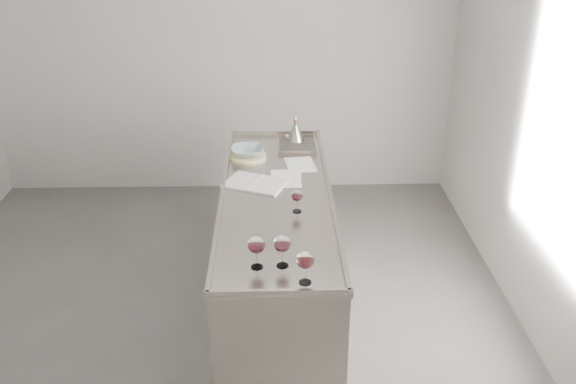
{
  "coord_description": "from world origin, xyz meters",
  "views": [
    {
      "loc": [
        0.48,
        -3.64,
        2.83
      ],
      "look_at": [
        0.58,
        0.18,
        1.02
      ],
      "focal_mm": 40.0,
      "sensor_mm": 36.0,
      "label": 1
    }
  ],
  "objects_px": {
    "counter": "(277,254)",
    "wine_glass_small": "(297,196)",
    "wine_glass_right": "(305,261)",
    "wine_glass_middle": "(282,244)",
    "wine_funnel": "(295,132)",
    "wine_glass_left": "(256,245)",
    "notebook": "(255,183)",
    "ceramic_bowl": "(247,151)"
  },
  "relations": [
    {
      "from": "counter",
      "to": "ceramic_bowl",
      "type": "distance_m",
      "value": 0.89
    },
    {
      "from": "wine_glass_middle",
      "to": "wine_glass_small",
      "type": "relative_size",
      "value": 1.24
    },
    {
      "from": "ceramic_bowl",
      "to": "counter",
      "type": "bearing_deg",
      "value": -72.46
    },
    {
      "from": "wine_glass_left",
      "to": "notebook",
      "type": "relative_size",
      "value": 0.39
    },
    {
      "from": "ceramic_bowl",
      "to": "notebook",
      "type": "bearing_deg",
      "value": -82.02
    },
    {
      "from": "wine_funnel",
      "to": "counter",
      "type": "bearing_deg",
      "value": -99.14
    },
    {
      "from": "wine_glass_left",
      "to": "ceramic_bowl",
      "type": "xyz_separation_m",
      "value": [
        -0.1,
        1.61,
        -0.09
      ]
    },
    {
      "from": "counter",
      "to": "wine_funnel",
      "type": "relative_size",
      "value": 10.93
    },
    {
      "from": "counter",
      "to": "wine_glass_right",
      "type": "bearing_deg",
      "value": -82.5
    },
    {
      "from": "wine_glass_middle",
      "to": "ceramic_bowl",
      "type": "bearing_deg",
      "value": 98.63
    },
    {
      "from": "wine_glass_right",
      "to": "wine_funnel",
      "type": "bearing_deg",
      "value": 89.28
    },
    {
      "from": "wine_glass_right",
      "to": "wine_funnel",
      "type": "height_order",
      "value": "wine_funnel"
    },
    {
      "from": "wine_glass_left",
      "to": "wine_glass_right",
      "type": "height_order",
      "value": "wine_glass_left"
    },
    {
      "from": "counter",
      "to": "notebook",
      "type": "bearing_deg",
      "value": 128.46
    },
    {
      "from": "wine_glass_middle",
      "to": "wine_glass_right",
      "type": "distance_m",
      "value": 0.21
    },
    {
      "from": "wine_glass_left",
      "to": "wine_glass_small",
      "type": "xyz_separation_m",
      "value": [
        0.25,
        0.67,
        -0.03
      ]
    },
    {
      "from": "counter",
      "to": "wine_funnel",
      "type": "height_order",
      "value": "wine_funnel"
    },
    {
      "from": "notebook",
      "to": "wine_glass_middle",
      "type": "bearing_deg",
      "value": -57.84
    },
    {
      "from": "wine_glass_left",
      "to": "wine_glass_middle",
      "type": "relative_size",
      "value": 1.01
    },
    {
      "from": "notebook",
      "to": "ceramic_bowl",
      "type": "relative_size",
      "value": 2.0
    },
    {
      "from": "wine_glass_small",
      "to": "wine_funnel",
      "type": "xyz_separation_m",
      "value": [
        0.04,
        1.3,
        -0.04
      ]
    },
    {
      "from": "wine_glass_left",
      "to": "wine_funnel",
      "type": "relative_size",
      "value": 0.87
    },
    {
      "from": "wine_glass_middle",
      "to": "wine_funnel",
      "type": "distance_m",
      "value": 1.97
    },
    {
      "from": "notebook",
      "to": "wine_funnel",
      "type": "relative_size",
      "value": 2.24
    },
    {
      "from": "counter",
      "to": "wine_glass_small",
      "type": "height_order",
      "value": "wine_glass_small"
    },
    {
      "from": "wine_glass_left",
      "to": "notebook",
      "type": "height_order",
      "value": "wine_glass_left"
    },
    {
      "from": "counter",
      "to": "wine_funnel",
      "type": "xyz_separation_m",
      "value": [
        0.17,
        1.05,
        0.54
      ]
    },
    {
      "from": "wine_glass_right",
      "to": "ceramic_bowl",
      "type": "xyz_separation_m",
      "value": [
        -0.36,
        1.77,
        -0.08
      ]
    },
    {
      "from": "counter",
      "to": "wine_glass_left",
      "type": "distance_m",
      "value": 1.11
    },
    {
      "from": "wine_glass_left",
      "to": "wine_glass_middle",
      "type": "xyz_separation_m",
      "value": [
        0.14,
        0.01,
        -0.0
      ]
    },
    {
      "from": "counter",
      "to": "wine_glass_small",
      "type": "bearing_deg",
      "value": -62.33
    },
    {
      "from": "wine_funnel",
      "to": "wine_glass_right",
      "type": "bearing_deg",
      "value": -90.72
    },
    {
      "from": "wine_glass_left",
      "to": "ceramic_bowl",
      "type": "relative_size",
      "value": 0.78
    },
    {
      "from": "wine_glass_middle",
      "to": "wine_funnel",
      "type": "bearing_deg",
      "value": 85.81
    },
    {
      "from": "counter",
      "to": "wine_glass_left",
      "type": "relative_size",
      "value": 12.49
    },
    {
      "from": "wine_glass_left",
      "to": "wine_glass_right",
      "type": "distance_m",
      "value": 0.3
    },
    {
      "from": "wine_glass_left",
      "to": "counter",
      "type": "bearing_deg",
      "value": 82.81
    },
    {
      "from": "wine_glass_small",
      "to": "ceramic_bowl",
      "type": "xyz_separation_m",
      "value": [
        -0.35,
        0.94,
        -0.06
      ]
    },
    {
      "from": "ceramic_bowl",
      "to": "wine_glass_middle",
      "type": "bearing_deg",
      "value": -81.37
    },
    {
      "from": "wine_glass_middle",
      "to": "wine_glass_left",
      "type": "bearing_deg",
      "value": -176.02
    },
    {
      "from": "ceramic_bowl",
      "to": "wine_funnel",
      "type": "bearing_deg",
      "value": 43.26
    },
    {
      "from": "wine_glass_right",
      "to": "counter",
      "type": "bearing_deg",
      "value": 97.5
    }
  ]
}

